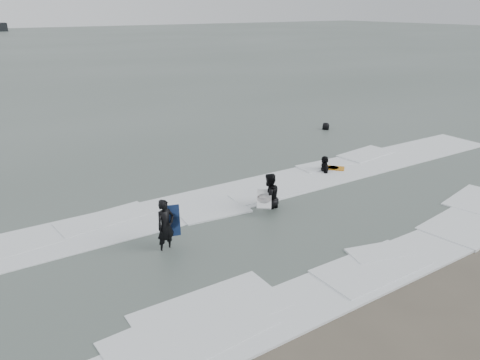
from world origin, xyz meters
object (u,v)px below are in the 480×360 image
surfer_right_far (326,130)px  surfer_right_near (324,172)px  surfer_wading (269,208)px  surfer_centre (167,251)px

surfer_right_far → surfer_right_near: bearing=15.8°
surfer_right_near → surfer_right_far: 7.42m
surfer_wading → surfer_right_near: surfer_right_near is taller
surfer_centre → surfer_right_near: bearing=3.1°
surfer_centre → surfer_right_near: size_ratio=0.87×
surfer_wading → surfer_right_near: (4.33, 1.83, 0.00)m
surfer_centre → surfer_right_near: (8.71, 2.71, 0.00)m
surfer_wading → surfer_right_far: 11.87m
surfer_centre → surfer_right_far: bearing=16.5°
surfer_centre → surfer_right_near: surfer_right_near is taller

